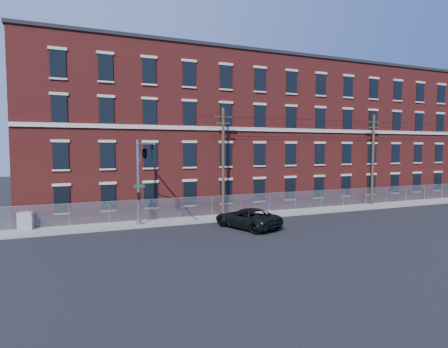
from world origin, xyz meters
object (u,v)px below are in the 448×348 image
at_px(utility_pole_near, 223,160).
at_px(utility_cabinet, 26,221).
at_px(traffic_signal_mast, 143,162).
at_px(pickup_truck, 247,218).

relative_size(utility_pole_near, utility_cabinet, 7.35).
xyz_separation_m(traffic_signal_mast, utility_cabinet, (-8.45, 3.81, -4.59)).
bearing_deg(utility_pole_near, pickup_truck, -90.57).
relative_size(traffic_signal_mast, utility_pole_near, 0.70).
bearing_deg(traffic_signal_mast, utility_pole_near, 23.14).
distance_m(pickup_truck, utility_cabinet, 17.31).
bearing_deg(utility_pole_near, utility_cabinet, 178.65).
xyz_separation_m(traffic_signal_mast, utility_pole_near, (8.00, 3.42, -0.05)).
height_order(traffic_signal_mast, utility_pole_near, utility_pole_near).
distance_m(utility_pole_near, utility_cabinet, 17.07).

